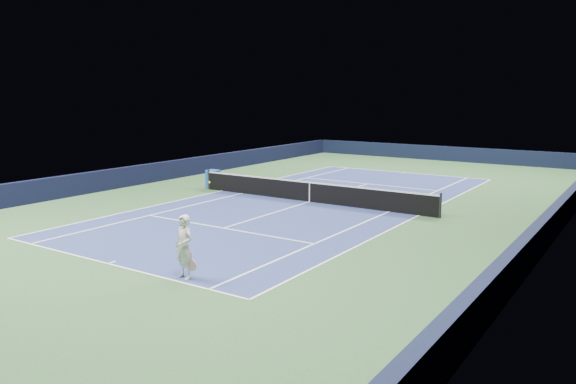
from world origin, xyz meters
The scene contains 19 objects.
ground centered at (0.00, 0.00, 0.00)m, with size 40.00×40.00×0.00m, color #2D512C.
wall_far centered at (0.00, 19.82, 0.55)m, with size 22.00×0.35×1.10m, color black.
wall_right centered at (10.82, 0.00, 0.55)m, with size 0.35×40.00×1.10m, color black.
wall_left centered at (-10.82, 0.00, 0.55)m, with size 0.35×40.00×1.10m, color black.
court_surface centered at (0.00, 0.00, 0.00)m, with size 10.97×23.77×0.01m, color navy.
baseline_far centered at (0.00, 11.88, 0.01)m, with size 10.97×0.08×0.00m, color white.
baseline_near centered at (0.00, -11.88, 0.01)m, with size 10.97×0.08×0.00m, color white.
sideline_doubles_right centered at (5.49, 0.00, 0.01)m, with size 0.08×23.77×0.00m, color white.
sideline_doubles_left centered at (-5.49, 0.00, 0.01)m, with size 0.08×23.77×0.00m, color white.
sideline_singles_right centered at (4.12, 0.00, 0.01)m, with size 0.08×23.77×0.00m, color white.
sideline_singles_left centered at (-4.12, 0.00, 0.01)m, with size 0.08×23.77×0.00m, color white.
service_line_far centered at (0.00, 6.40, 0.01)m, with size 8.23×0.08×0.00m, color white.
service_line_near centered at (0.00, -6.40, 0.01)m, with size 8.23×0.08×0.00m, color white.
center_service_line centered at (0.00, 0.00, 0.01)m, with size 0.08×12.80×0.00m, color white.
center_mark_far centered at (0.00, 11.73, 0.01)m, with size 0.08×0.30×0.00m, color white.
center_mark_near centered at (0.00, -11.73, 0.01)m, with size 0.08×0.30×0.00m, color white.
tennis_net centered at (0.00, 0.00, 0.50)m, with size 12.90×0.10×1.07m.
sponsor_cube centered at (-6.40, 0.34, 0.51)m, with size 0.64×0.57×1.02m.
tennis_player centered at (2.95, -11.56, 0.92)m, with size 0.85×1.31×2.66m.
Camera 1 is at (13.80, -22.61, 5.21)m, focal length 35.00 mm.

